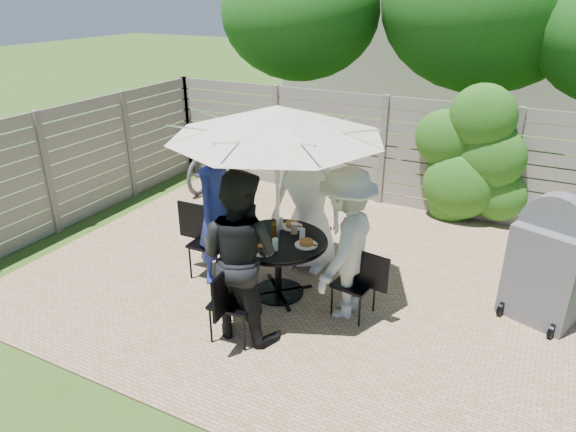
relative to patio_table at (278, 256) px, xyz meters
The scene contains 23 objects.
backyard_envelope 10.85m from the patio_table, 88.54° to the left, with size 60.00×60.00×5.00m.
patio_table is the anchor object (origin of this frame).
umbrella 1.60m from the patio_table, ahead, with size 2.36×2.36×2.29m.
chair_back 1.00m from the patio_table, 89.93° to the left, with size 0.44×0.64×0.87m.
person_back 0.95m from the patio_table, 89.88° to the left, with size 0.95×0.62×1.95m, color white.
chair_left 0.99m from the patio_table, behind, with size 0.70×0.48×0.96m.
person_left 0.92m from the patio_table, behind, with size 0.68×0.44×1.85m, color navy.
chair_front 1.00m from the patio_table, 90.02° to the right, with size 0.48×0.68×0.91m.
person_front 0.92m from the patio_table, 90.12° to the right, with size 0.90×0.70×1.84m, color black.
chair_right 1.00m from the patio_table, ahead, with size 0.63×0.45×0.83m.
person_right 0.90m from the patio_table, ahead, with size 1.12×0.64×1.74m, color #B4B6B1.
plate_back 0.44m from the patio_table, 89.88° to the left, with size 0.26×0.26×0.06m.
plate_left 0.44m from the patio_table, behind, with size 0.26×0.26×0.06m.
plate_front 0.44m from the patio_table, 90.12° to the right, with size 0.26×0.26×0.06m.
plate_right 0.44m from the patio_table, ahead, with size 0.26×0.26×0.06m.
glass_back 0.41m from the patio_table, 111.88° to the left, with size 0.07×0.07×0.14m, color silver.
glass_left 0.41m from the patio_table, 158.12° to the right, with size 0.07×0.07×0.14m, color silver.
glass_front 0.41m from the patio_table, 68.12° to the right, with size 0.07×0.07×0.14m, color silver.
glass_right 0.41m from the patio_table, 21.88° to the left, with size 0.07×0.07×0.14m, color silver.
syrup_jug 0.32m from the patio_table, 140.07° to the left, with size 0.09×0.09×0.16m, color #59280C.
coffee_cup 0.37m from the patio_table, 65.43° to the left, with size 0.08×0.08×0.12m, color #C6B293.
bicycle 4.07m from the patio_table, 133.42° to the left, with size 0.72×2.07×1.09m, color #333338.
bbq_grill 2.96m from the patio_table, 17.77° to the left, with size 0.87×0.77×1.48m.
Camera 1 is at (2.33, -5.03, 3.39)m, focal length 32.00 mm.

